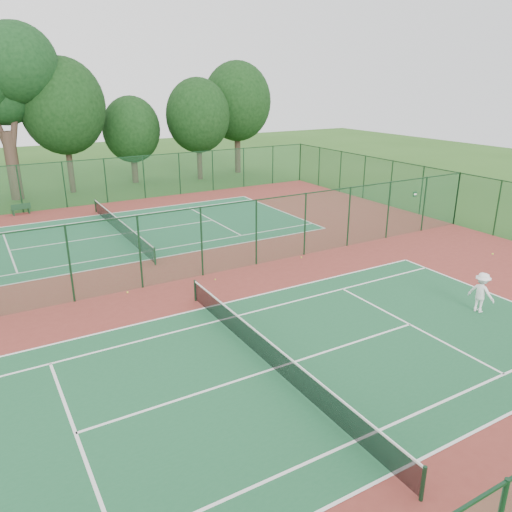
% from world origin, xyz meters
% --- Properties ---
extents(ground, '(120.00, 120.00, 0.00)m').
position_xyz_m(ground, '(0.00, 0.00, 0.00)').
color(ground, '#2A571B').
rests_on(ground, ground).
extents(red_pad, '(40.00, 36.00, 0.01)m').
position_xyz_m(red_pad, '(0.00, 0.00, 0.01)').
color(red_pad, maroon).
rests_on(red_pad, ground).
extents(court_near, '(23.77, 10.97, 0.01)m').
position_xyz_m(court_near, '(0.00, -9.00, 0.01)').
color(court_near, '#1B5733').
rests_on(court_near, red_pad).
extents(court_far, '(23.77, 10.97, 0.01)m').
position_xyz_m(court_far, '(0.00, 9.00, 0.01)').
color(court_far, '#1D5E3B').
rests_on(court_far, red_pad).
extents(fence_north, '(40.00, 0.09, 3.50)m').
position_xyz_m(fence_north, '(0.00, 18.00, 1.76)').
color(fence_north, '#1A4F2C').
rests_on(fence_north, ground).
extents(fence_east, '(0.09, 36.00, 3.50)m').
position_xyz_m(fence_east, '(20.00, 0.00, 1.76)').
color(fence_east, '#16442E').
rests_on(fence_east, ground).
extents(fence_divider, '(40.00, 0.09, 3.50)m').
position_xyz_m(fence_divider, '(0.00, 0.00, 1.76)').
color(fence_divider, '#1A4E2D').
rests_on(fence_divider, ground).
extents(tennis_net_near, '(0.10, 12.90, 0.97)m').
position_xyz_m(tennis_net_near, '(0.00, -9.00, 0.54)').
color(tennis_net_near, '#12331D').
rests_on(tennis_net_near, ground).
extents(tennis_net_far, '(0.10, 12.90, 0.97)m').
position_xyz_m(tennis_net_far, '(0.00, 9.00, 0.54)').
color(tennis_net_far, '#12331A').
rests_on(tennis_net_far, ground).
extents(player_near, '(0.82, 1.21, 1.72)m').
position_xyz_m(player_near, '(9.77, -9.60, 0.88)').
color(player_near, white).
rests_on(player_near, court_near).
extents(bench, '(1.35, 0.55, 0.81)m').
position_xyz_m(bench, '(-4.80, 17.42, 0.43)').
color(bench, '#13371C').
rests_on(bench, red_pad).
extents(stray_ball_a, '(0.07, 0.07, 0.07)m').
position_xyz_m(stray_ball_a, '(1.78, -0.89, 0.04)').
color(stray_ball_a, '#B9D231').
rests_on(stray_ball_a, red_pad).
extents(stray_ball_b, '(0.07, 0.07, 0.07)m').
position_xyz_m(stray_ball_b, '(7.24, -0.38, 0.04)').
color(stray_ball_b, '#D1E635').
rests_on(stray_ball_b, red_pad).
extents(stray_ball_c, '(0.08, 0.08, 0.08)m').
position_xyz_m(stray_ball_c, '(-2.35, -0.28, 0.05)').
color(stray_ball_c, '#E4F038').
rests_on(stray_ball_c, red_pad).
extents(evergreen_row, '(39.00, 5.00, 12.00)m').
position_xyz_m(evergreen_row, '(0.50, 24.25, 0.00)').
color(evergreen_row, black).
rests_on(evergreen_row, ground).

